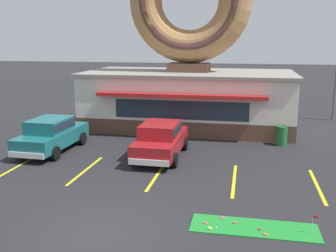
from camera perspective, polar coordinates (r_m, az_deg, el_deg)
ground_plane at (r=11.37m, az=-10.28°, el=-15.12°), size 160.00×160.00×0.00m
donut_shop_building at (r=23.57m, az=3.06°, el=8.81°), size 12.30×6.75×10.96m
putting_mat at (r=11.73m, az=12.37°, el=-14.23°), size 3.58×1.14×0.03m
mini_donut_near_left at (r=11.63m, az=13.18°, el=-14.34°), size 0.13×0.13×0.04m
mini_donut_near_right at (r=12.08m, az=7.93°, el=-13.06°), size 0.13×0.13×0.04m
mini_donut_mid_left at (r=11.73m, az=5.46°, el=-13.82°), size 0.13×0.13×0.04m
mini_donut_mid_centre at (r=11.85m, az=9.73°, el=-13.66°), size 0.13×0.13×0.04m
mini_donut_mid_right at (r=11.39m, az=13.99°, el=-14.99°), size 0.13×0.13×0.04m
mini_donut_far_left at (r=11.45m, az=6.09°, el=-14.50°), size 0.13×0.13×0.04m
golf_ball at (r=11.50m, az=7.02°, el=-14.38°), size 0.04×0.04×0.04m
putting_flag_pin at (r=11.66m, az=20.42°, el=-12.62°), size 0.13×0.01×0.55m
car_red at (r=17.66m, az=-1.08°, el=-1.83°), size 2.00×4.57×1.60m
car_teal at (r=19.43m, az=-16.55°, el=-1.03°), size 2.08×4.61×1.60m
trash_bin at (r=20.56m, az=16.16°, el=-1.35°), size 0.57×0.57×0.97m
parking_stripe_far_left at (r=17.87m, az=-20.78°, el=-5.39°), size 0.12×3.60×0.01m
parking_stripe_left at (r=16.51m, az=-11.85°, el=-6.28°), size 0.12×3.60×0.01m
parking_stripe_mid_left at (r=15.61m, az=-1.59°, el=-7.11°), size 0.12×3.60×0.01m
parking_stripe_centre at (r=15.25m, az=9.57°, el=-7.76°), size 0.12×3.60×0.01m
parking_stripe_mid_right at (r=15.49m, az=20.84°, el=-8.11°), size 0.12×3.60×0.01m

